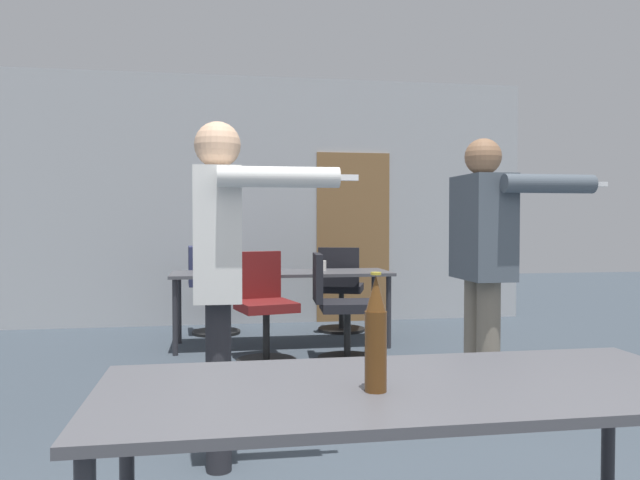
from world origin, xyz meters
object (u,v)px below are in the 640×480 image
Objects in this scene: office_chair_near_pushed at (209,292)px; beer_bottle at (376,335)px; office_chair_far_right at (341,292)px; drink_cup at (322,265)px; office_chair_mid_tucked at (263,310)px; office_chair_far_left at (339,310)px; person_far_watching at (221,257)px; person_near_casual at (485,248)px.

beer_bottle is at bearing 2.57° from office_chair_near_pushed.
office_chair_far_right is 0.71m from drink_cup.
beer_bottle reaches higher than office_chair_mid_tucked.
office_chair_far_left is 0.89m from drink_cup.
drink_cup is (1.02, 3.02, -0.27)m from person_far_watching.
office_chair_near_pushed is at bearing -85.05° from office_chair_mid_tucked.
beer_bottle reaches higher than drink_cup.
person_far_watching is 1.83× the size of office_chair_far_right.
office_chair_mid_tucked is at bearing 15.48° from office_chair_near_pushed.
person_near_casual reaches higher than beer_bottle.
person_near_casual is 2.18m from office_chair_mid_tucked.
office_chair_far_right is 1.00× the size of office_chair_far_left.
person_near_casual is 1.79m from office_chair_far_left.
office_chair_near_pushed is at bearing -166.76° from office_chair_far_right.
person_near_casual is 1.86× the size of office_chair_far_right.
office_chair_near_pushed reaches higher than office_chair_far_right.
office_chair_far_right is 9.50× the size of drink_cup.
office_chair_far_left is at bearing 155.62° from person_far_watching.
office_chair_far_right is at bearing 79.83° from beer_bottle.
person_far_watching is 2.38m from office_chair_mid_tucked.
office_chair_mid_tucked is at bearing 90.88° from beer_bottle.
beer_bottle is (0.54, -5.07, 0.44)m from office_chair_near_pushed.
office_chair_far_right is at bearing -173.31° from person_near_casual.
office_chair_mid_tucked is (-1.30, 1.64, -0.60)m from person_near_casual.
person_near_casual is 3.01m from office_chair_far_right.
office_chair_far_right and office_chair_far_left have the same top height.
beer_bottle is (0.43, -1.39, -0.15)m from person_far_watching.
office_chair_mid_tucked reaches higher than drink_cup.
office_chair_near_pushed is 2.72× the size of beer_bottle.
office_chair_far_right is (1.32, 3.56, -0.60)m from person_far_watching.
person_near_casual is 5.02× the size of beer_bottle.
office_chair_far_right is at bearing -140.35° from office_chair_mid_tucked.
office_chair_mid_tucked is 2.72× the size of beer_bottle.
office_chair_far_right is at bearing 81.62° from office_chair_near_pushed.
person_near_casual is 1.84× the size of office_chair_mid_tucked.
office_chair_far_left is at bearing 158.40° from office_chair_mid_tucked.
office_chair_far_left is 0.66m from office_chair_mid_tucked.
person_far_watching is 2.49m from office_chair_far_left.
person_far_watching is at bearing 107.40° from beer_bottle.
person_far_watching is (-1.68, -0.63, -0.00)m from person_near_casual.
office_chair_far_left is at bearing -83.93° from office_chair_far_right.
beer_bottle is at bearing -97.60° from drink_cup.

